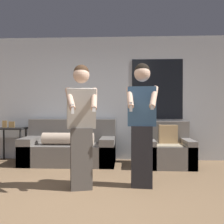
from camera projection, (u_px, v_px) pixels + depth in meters
ground_plane at (79, 205)px, 3.07m from camera, size 14.00×14.00×0.00m
wall_back at (102, 98)px, 5.80m from camera, size 6.51×0.07×2.70m
couch at (70, 148)px, 5.37m from camera, size 1.86×0.88×0.90m
armchair at (168, 150)px, 5.15m from camera, size 0.91×0.84×0.86m
side_table at (12, 133)px, 5.65m from camera, size 0.58×0.39×0.87m
person_left at (81, 125)px, 3.66m from camera, size 0.48×0.55×1.74m
person_right at (142, 123)px, 3.76m from camera, size 0.47×0.49×1.78m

